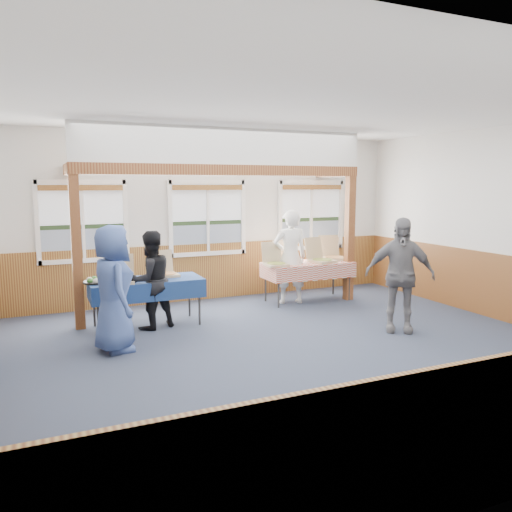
{
  "coord_description": "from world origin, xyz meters",
  "views": [
    {
      "loc": [
        -3.02,
        -5.79,
        2.25
      ],
      "look_at": [
        -0.05,
        1.0,
        1.18
      ],
      "focal_mm": 35.0,
      "sensor_mm": 36.0,
      "label": 1
    }
  ],
  "objects_px": {
    "man_blue": "(113,289)",
    "person_grey": "(400,275)",
    "woman_white": "(290,257)",
    "table_left": "(146,283)",
    "woman_black": "(150,280)",
    "table_right": "(308,265)"
  },
  "relations": [
    {
      "from": "man_blue",
      "to": "woman_white",
      "type": "bearing_deg",
      "value": -72.41
    },
    {
      "from": "man_blue",
      "to": "person_grey",
      "type": "relative_size",
      "value": 0.98
    },
    {
      "from": "woman_black",
      "to": "person_grey",
      "type": "bearing_deg",
      "value": 135.78
    },
    {
      "from": "table_right",
      "to": "person_grey",
      "type": "distance_m",
      "value": 2.35
    },
    {
      "from": "man_blue",
      "to": "person_grey",
      "type": "height_order",
      "value": "person_grey"
    },
    {
      "from": "woman_black",
      "to": "table_right",
      "type": "bearing_deg",
      "value": 173.12
    },
    {
      "from": "table_right",
      "to": "man_blue",
      "type": "bearing_deg",
      "value": -178.79
    },
    {
      "from": "table_left",
      "to": "woman_white",
      "type": "distance_m",
      "value": 2.86
    },
    {
      "from": "person_grey",
      "to": "man_blue",
      "type": "bearing_deg",
      "value": -155.86
    },
    {
      "from": "woman_white",
      "to": "table_left",
      "type": "bearing_deg",
      "value": 20.64
    },
    {
      "from": "table_right",
      "to": "woman_black",
      "type": "height_order",
      "value": "woman_black"
    },
    {
      "from": "woman_black",
      "to": "man_blue",
      "type": "height_order",
      "value": "man_blue"
    },
    {
      "from": "table_left",
      "to": "woman_black",
      "type": "relative_size",
      "value": 1.24
    },
    {
      "from": "woman_white",
      "to": "person_grey",
      "type": "height_order",
      "value": "woman_white"
    },
    {
      "from": "person_grey",
      "to": "woman_black",
      "type": "bearing_deg",
      "value": -170.72
    },
    {
      "from": "woman_white",
      "to": "person_grey",
      "type": "distance_m",
      "value": 2.4
    },
    {
      "from": "table_left",
      "to": "man_blue",
      "type": "height_order",
      "value": "man_blue"
    },
    {
      "from": "table_left",
      "to": "man_blue",
      "type": "relative_size",
      "value": 1.1
    },
    {
      "from": "table_right",
      "to": "woman_white",
      "type": "xyz_separation_m",
      "value": [
        -0.4,
        -0.02,
        0.19
      ]
    },
    {
      "from": "table_right",
      "to": "woman_black",
      "type": "bearing_deg",
      "value": 171.24
    },
    {
      "from": "table_right",
      "to": "person_grey",
      "type": "relative_size",
      "value": 1.06
    },
    {
      "from": "woman_black",
      "to": "table_left",
      "type": "bearing_deg",
      "value": -97.96
    }
  ]
}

